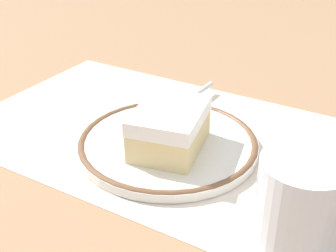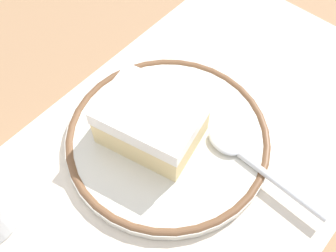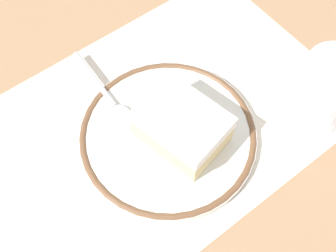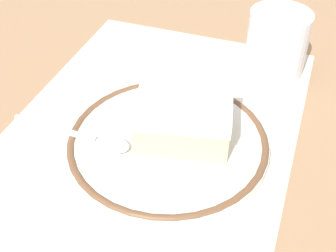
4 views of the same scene
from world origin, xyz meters
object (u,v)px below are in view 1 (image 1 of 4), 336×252
at_px(plate, 168,143).
at_px(cake_slice, 170,128).
at_px(spoon, 178,107).
at_px(cup, 299,209).

xyz_separation_m(plate, cake_slice, (-0.01, 0.01, 0.03)).
bearing_deg(plate, cake_slice, 127.17).
bearing_deg(plate, spoon, -69.11).
xyz_separation_m(cake_slice, cup, (-0.17, 0.07, 0.00)).
distance_m(cake_slice, cup, 0.19).
relative_size(plate, spoon, 1.55).
xyz_separation_m(plate, cup, (-0.18, 0.08, 0.03)).
bearing_deg(spoon, plate, 110.89).
distance_m(plate, spoon, 0.09).
bearing_deg(spoon, cake_slice, 113.64).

